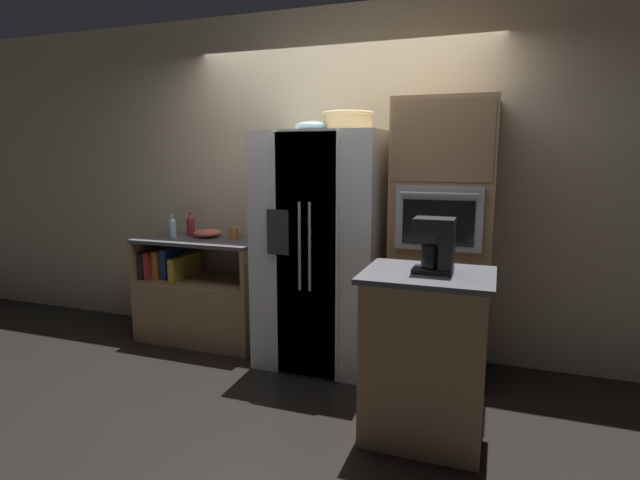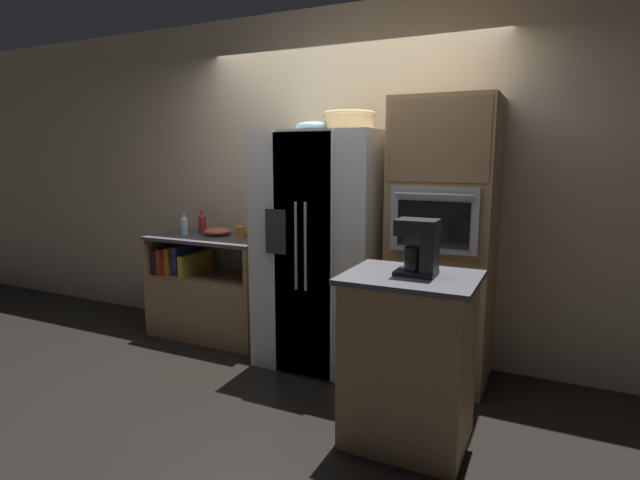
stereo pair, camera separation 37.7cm
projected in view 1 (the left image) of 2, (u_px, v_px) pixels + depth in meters
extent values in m
plane|color=black|center=(322.00, 363.00, 3.96)|extent=(20.00, 20.00, 0.00)
cube|color=beige|center=(341.00, 183.00, 4.16)|extent=(12.00, 0.06, 2.80)
cube|color=#A87F56|center=(205.00, 309.00, 4.44)|extent=(1.11, 0.58, 0.54)
cube|color=#A87F56|center=(204.00, 279.00, 4.40)|extent=(1.07, 0.53, 0.02)
cube|color=#A87F56|center=(152.00, 257.00, 4.55)|extent=(0.04, 0.58, 0.34)
cube|color=#A87F56|center=(258.00, 265.00, 4.19)|extent=(0.04, 0.58, 0.34)
cube|color=#4C4C51|center=(202.00, 240.00, 4.34)|extent=(1.11, 0.58, 0.03)
cube|color=black|center=(156.00, 262.00, 4.51)|extent=(0.04, 0.43, 0.22)
cube|color=#B72D28|center=(161.00, 262.00, 4.49)|extent=(0.05, 0.42, 0.24)
cube|color=orange|center=(166.00, 262.00, 4.47)|extent=(0.06, 0.34, 0.24)
cube|color=#284C8E|center=(173.00, 262.00, 4.45)|extent=(0.06, 0.29, 0.25)
cube|color=#284C8E|center=(179.00, 266.00, 4.43)|extent=(0.06, 0.28, 0.19)
cube|color=gold|center=(185.00, 266.00, 4.41)|extent=(0.05, 0.43, 0.19)
cube|color=white|center=(324.00, 249.00, 3.89)|extent=(0.94, 0.73, 1.80)
cube|color=white|center=(305.00, 259.00, 3.54)|extent=(0.46, 0.02, 1.77)
cube|color=white|center=(307.00, 259.00, 3.53)|extent=(0.46, 0.02, 1.77)
cylinder|color=#B2B2B7|center=(300.00, 246.00, 3.51)|extent=(0.02, 0.02, 0.63)
cylinder|color=#B2B2B7|center=(310.00, 247.00, 3.48)|extent=(0.02, 0.02, 0.63)
cube|color=#2D2D33|center=(278.00, 232.00, 3.56)|extent=(0.17, 0.01, 0.32)
cube|color=#A87F56|center=(442.00, 241.00, 3.63)|extent=(0.70, 0.59, 2.01)
cube|color=#ADADB2|center=(438.00, 219.00, 3.31)|extent=(0.57, 0.04, 0.43)
cube|color=black|center=(438.00, 223.00, 3.29)|extent=(0.47, 0.01, 0.30)
cylinder|color=#B2B2B7|center=(439.00, 194.00, 3.24)|extent=(0.50, 0.02, 0.02)
cube|color=#94704C|center=(442.00, 141.00, 3.23)|extent=(0.65, 0.01, 0.53)
cube|color=#A87F56|center=(425.00, 358.00, 2.87)|extent=(0.66, 0.54, 0.95)
cube|color=#4C4C51|center=(428.00, 275.00, 2.78)|extent=(0.72, 0.59, 0.03)
cylinder|color=tan|center=(348.00, 123.00, 3.73)|extent=(0.36, 0.36, 0.13)
torus|color=tan|center=(348.00, 114.00, 3.72)|extent=(0.39, 0.39, 0.03)
ellipsoid|color=#668C99|center=(312.00, 126.00, 3.71)|extent=(0.25, 0.25, 0.07)
cylinder|color=silver|center=(173.00, 229.00, 4.37)|extent=(0.06, 0.06, 0.15)
cone|color=silver|center=(172.00, 219.00, 4.36)|extent=(0.06, 0.06, 0.04)
cylinder|color=silver|center=(172.00, 216.00, 4.35)|extent=(0.02, 0.02, 0.02)
cylinder|color=maroon|center=(191.00, 227.00, 4.48)|extent=(0.07, 0.07, 0.15)
cone|color=maroon|center=(190.00, 217.00, 4.47)|extent=(0.07, 0.07, 0.04)
cylinder|color=maroon|center=(190.00, 213.00, 4.46)|extent=(0.02, 0.02, 0.02)
cylinder|color=orange|center=(233.00, 233.00, 4.29)|extent=(0.08, 0.08, 0.10)
torus|color=orange|center=(238.00, 234.00, 4.28)|extent=(0.07, 0.01, 0.07)
ellipsoid|color=#DB664C|center=(207.00, 233.00, 4.40)|extent=(0.25, 0.25, 0.07)
cube|color=black|center=(433.00, 270.00, 2.78)|extent=(0.22, 0.17, 0.02)
cylinder|color=black|center=(430.00, 257.00, 2.78)|extent=(0.10, 0.10, 0.13)
cube|color=black|center=(447.00, 246.00, 2.74)|extent=(0.08, 0.14, 0.31)
cube|color=black|center=(434.00, 226.00, 2.74)|extent=(0.22, 0.17, 0.09)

